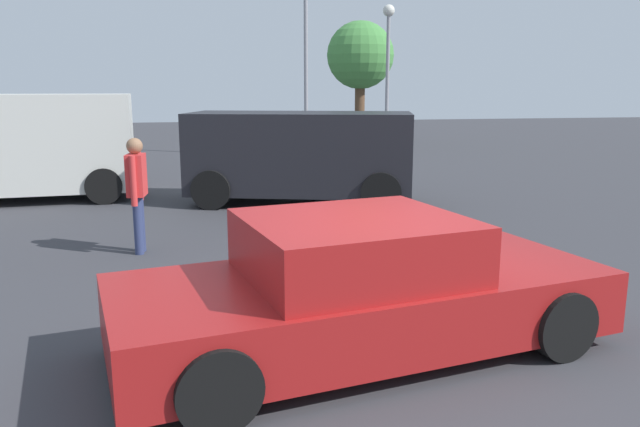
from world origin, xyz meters
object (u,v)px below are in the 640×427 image
Objects in this scene: light_post_near at (388,51)px; sedan_foreground at (361,290)px; light_post_mid at (306,7)px; dog at (341,241)px; pedestrian at (137,185)px; van_white at (2,144)px; suv_dark at (300,154)px.

sedan_foreground is at bearing -108.26° from light_post_near.
light_post_near is at bearing 23.94° from light_post_mid.
light_post_mid reaches higher than dog.
pedestrian is 13.73m from light_post_mid.
sedan_foreground is 2.82× the size of pedestrian.
van_white is 6.41m from suv_dark.
sedan_foreground is 0.97× the size of suv_dark.
light_post_near is 3.97m from light_post_mid.
pedestrian is 16.22m from light_post_near.
van_white is at bearing 127.89° from pedestrian.
light_post_near is (11.35, 8.67, 2.55)m from van_white.
light_post_near is 0.71× the size of light_post_mid.
light_post_mid is at bearing 38.50° from van_white.
suv_dark is 0.91× the size of light_post_near.
sedan_foreground is 0.87× the size of van_white.
pedestrian is (-2.30, 4.00, 0.43)m from sedan_foreground.
suv_dark is at bearing 55.41° from pedestrian.
dog is at bearing 68.91° from sedan_foreground.
suv_dark is (0.73, 7.56, 0.46)m from sedan_foreground.
van_white reaches higher than dog.
light_post_near is at bearing 60.95° from sedan_foreground.
van_white is 0.71× the size of light_post_mid.
suv_dark reaches higher than sedan_foreground.
sedan_foreground is at bearing -62.40° from van_white.
van_white is at bearing -137.93° from light_post_mid.
light_post_mid is (7.92, 7.15, 3.87)m from van_white.
pedestrian is at bearing -111.12° from light_post_mid.
sedan_foreground is 3.20m from dog.
van_white is 6.01m from pedestrian.
dog is at bearing -98.08° from light_post_mid.
sedan_foreground is at bearing -54.40° from pedestrian.
dog is 0.13× the size of light_post_near.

